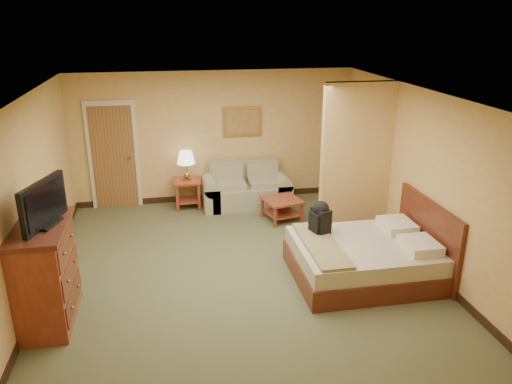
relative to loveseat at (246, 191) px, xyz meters
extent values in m
plane|color=#515436|center=(-0.56, -2.57, -0.28)|extent=(6.00, 6.00, 0.00)
plane|color=white|center=(-0.56, -2.57, 2.32)|extent=(6.00, 6.00, 0.00)
cube|color=tan|center=(-0.56, 0.43, 1.02)|extent=(5.50, 0.02, 2.60)
cube|color=tan|center=(-3.31, -2.57, 1.02)|extent=(0.02, 6.00, 2.60)
cube|color=tan|center=(2.19, -2.57, 1.02)|extent=(0.02, 6.00, 2.60)
cube|color=tan|center=(1.59, -1.65, 1.02)|extent=(1.20, 0.15, 2.60)
cube|color=beige|center=(-2.51, 0.40, 0.77)|extent=(0.94, 0.06, 2.10)
cube|color=brown|center=(-2.51, 0.38, 0.72)|extent=(0.80, 0.04, 2.00)
cylinder|color=#A6753D|center=(-2.21, 0.33, 0.72)|extent=(0.04, 0.12, 0.04)
cube|color=black|center=(-0.56, 0.42, -0.22)|extent=(5.50, 0.02, 0.12)
cube|color=gray|center=(0.00, -0.05, -0.07)|extent=(1.41, 0.76, 0.42)
cube|color=gray|center=(0.00, 0.28, 0.36)|extent=(1.41, 0.18, 0.44)
cube|color=gray|center=(-0.71, -0.05, -0.04)|extent=(0.30, 0.76, 0.47)
cube|color=gray|center=(0.71, -0.05, -0.04)|extent=(0.30, 0.76, 0.47)
cube|color=maroon|center=(-1.15, 0.08, 0.27)|extent=(0.52, 0.52, 0.04)
cube|color=maroon|center=(-1.15, 0.08, -0.13)|extent=(0.43, 0.43, 0.03)
cube|color=maroon|center=(-1.36, -0.13, -0.02)|extent=(0.05, 0.05, 0.53)
cube|color=maroon|center=(-0.94, -0.13, -0.02)|extent=(0.05, 0.05, 0.53)
cube|color=maroon|center=(-1.36, 0.28, -0.02)|extent=(0.05, 0.05, 0.53)
cube|color=maroon|center=(-0.94, 0.28, -0.02)|extent=(0.05, 0.05, 0.53)
cylinder|color=#A6753D|center=(-1.15, 0.08, 0.31)|extent=(0.17, 0.17, 0.04)
cylinder|color=#A6753D|center=(-1.15, 0.08, 0.53)|extent=(0.02, 0.02, 0.29)
cone|color=white|center=(-1.15, 0.08, 0.74)|extent=(0.35, 0.35, 0.24)
cube|color=maroon|center=(0.52, -0.88, 0.11)|extent=(0.76, 0.76, 0.04)
cube|color=maroon|center=(0.52, -0.88, -0.15)|extent=(0.65, 0.65, 0.03)
cube|color=maroon|center=(0.25, -1.15, -0.09)|extent=(0.05, 0.05, 0.38)
cube|color=maroon|center=(0.79, -0.60, -0.09)|extent=(0.05, 0.05, 0.38)
cube|color=#B78E3F|center=(0.00, 0.41, 1.32)|extent=(0.77, 0.03, 0.60)
cube|color=brown|center=(0.00, 0.39, 1.32)|extent=(0.64, 0.02, 0.47)
cube|color=maroon|center=(-3.04, -3.49, 0.33)|extent=(0.56, 1.12, 1.22)
cube|color=#4B1C11|center=(-3.04, -3.49, 0.97)|extent=(0.63, 1.20, 0.06)
cube|color=black|center=(-2.94, -3.49, 1.02)|extent=(0.33, 0.44, 0.03)
cube|color=black|center=(-2.94, -3.49, 1.28)|extent=(0.34, 0.86, 0.53)
cube|color=#4B1C11|center=(1.19, -3.15, -0.13)|extent=(2.00, 1.60, 0.30)
cube|color=beige|center=(1.19, -3.15, 0.14)|extent=(1.94, 1.54, 0.24)
cube|color=#4B1C11|center=(2.15, -3.15, 0.27)|extent=(0.06, 1.70, 1.10)
cube|color=white|center=(1.84, -3.50, 0.32)|extent=(0.45, 0.55, 0.14)
cube|color=white|center=(1.84, -2.80, 0.32)|extent=(0.45, 0.55, 0.14)
cube|color=olive|center=(0.54, -3.15, 0.28)|extent=(0.45, 1.50, 0.05)
cube|color=black|center=(0.65, -2.73, 0.45)|extent=(0.28, 0.34, 0.39)
sphere|color=black|center=(0.65, -2.73, 0.65)|extent=(0.23, 0.23, 0.23)
camera|label=1|loc=(-1.51, -9.19, 3.33)|focal=35.00mm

